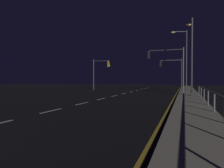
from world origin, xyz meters
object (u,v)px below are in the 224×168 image
(traffic_light_mid_right, at_px, (167,61))
(street_lamp_mid_block, at_px, (184,55))
(street_lamp_across_street, at_px, (191,50))
(traffic_light_near_right, at_px, (101,69))
(traffic_light_far_right, at_px, (171,68))

(traffic_light_mid_right, height_order, street_lamp_mid_block, street_lamp_mid_block)
(traffic_light_mid_right, distance_m, street_lamp_across_street, 5.86)
(traffic_light_near_right, bearing_deg, street_lamp_mid_block, -12.04)
(street_lamp_across_street, bearing_deg, traffic_light_near_right, 142.26)
(street_lamp_across_street, bearing_deg, traffic_light_mid_right, 117.58)
(traffic_light_mid_right, distance_m, traffic_light_near_right, 12.12)
(traffic_light_far_right, height_order, street_lamp_across_street, street_lamp_across_street)
(traffic_light_far_right, distance_m, street_lamp_across_street, 14.32)
(traffic_light_near_right, distance_m, street_lamp_across_street, 17.20)
(street_lamp_mid_block, bearing_deg, traffic_light_mid_right, -127.88)
(traffic_light_mid_right, height_order, street_lamp_across_street, street_lamp_across_street)
(traffic_light_mid_right, relative_size, street_lamp_mid_block, 0.68)
(traffic_light_near_right, xyz_separation_m, street_lamp_across_street, (13.56, -10.50, 1.25))
(traffic_light_mid_right, xyz_separation_m, street_lamp_across_street, (2.70, -5.16, 0.66))
(traffic_light_mid_right, height_order, traffic_light_far_right, traffic_light_mid_right)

